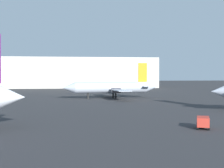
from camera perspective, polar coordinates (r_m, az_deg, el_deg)
airplane_far_left at (r=81.17m, az=-0.06°, el=-0.61°), size 24.20×21.69×8.94m
baggage_cart at (r=37.39m, az=15.69°, el=-6.42°), size 2.13×2.71×1.30m
terminal_building at (r=153.57m, az=-7.04°, el=1.96°), size 77.16×24.80×13.64m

